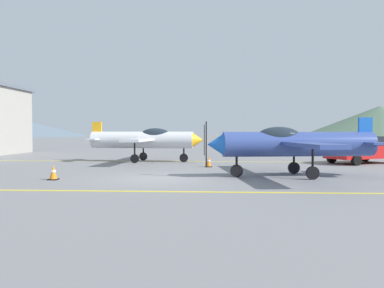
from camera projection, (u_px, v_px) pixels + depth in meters
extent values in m
plane|color=slate|center=(159.00, 178.00, 15.38)|extent=(400.00, 400.00, 0.00)
cube|color=yellow|center=(144.00, 191.00, 12.02)|extent=(80.00, 0.16, 0.01)
cube|color=yellow|center=(179.00, 161.00, 23.90)|extent=(80.00, 0.16, 0.01)
cylinder|color=#33478C|center=(299.00, 144.00, 15.96)|extent=(6.53, 1.96, 1.04)
cone|color=blue|center=(215.00, 144.00, 15.65)|extent=(0.78, 0.97, 0.89)
cube|color=black|center=(206.00, 144.00, 15.61)|extent=(0.05, 0.12, 1.90)
ellipsoid|color=#1E2833|center=(279.00, 137.00, 15.87)|extent=(2.00, 1.12, 0.85)
cube|color=#33478C|center=(290.00, 143.00, 15.92)|extent=(2.23, 8.41, 0.15)
cube|color=#33478C|center=(365.00, 143.00, 16.22)|extent=(1.01, 2.53, 0.09)
cube|color=blue|center=(365.00, 131.00, 16.20)|extent=(0.61, 0.20, 1.14)
cylinder|color=black|center=(237.00, 160.00, 15.75)|extent=(0.09, 0.09, 0.95)
cylinder|color=black|center=(237.00, 171.00, 15.76)|extent=(0.54, 0.19, 0.53)
cylinder|color=black|center=(294.00, 157.00, 17.03)|extent=(0.09, 0.09, 0.95)
cylinder|color=black|center=(294.00, 168.00, 17.05)|extent=(0.54, 0.19, 0.53)
cylinder|color=black|center=(313.00, 161.00, 14.96)|extent=(0.09, 0.09, 0.95)
cylinder|color=black|center=(313.00, 173.00, 14.97)|extent=(0.54, 0.19, 0.53)
cylinder|color=silver|center=(142.00, 140.00, 23.75)|extent=(6.50, 1.46, 1.04)
cone|color=#F2A519|center=(198.00, 140.00, 23.32)|extent=(0.72, 0.93, 0.89)
cube|color=black|center=(204.00, 140.00, 23.28)|extent=(0.05, 0.12, 1.90)
ellipsoid|color=#1E2833|center=(155.00, 135.00, 23.64)|extent=(1.95, 0.97, 0.85)
cube|color=silver|center=(148.00, 139.00, 23.70)|extent=(1.58, 8.39, 0.15)
cube|color=silver|center=(97.00, 139.00, 24.10)|extent=(0.82, 2.50, 0.09)
cube|color=#F2A519|center=(97.00, 131.00, 24.09)|extent=(0.60, 0.15, 1.14)
cylinder|color=black|center=(184.00, 150.00, 23.45)|extent=(0.09, 0.09, 0.95)
cylinder|color=black|center=(184.00, 158.00, 23.47)|extent=(0.54, 0.15, 0.53)
cylinder|color=black|center=(135.00, 151.00, 22.76)|extent=(0.09, 0.09, 0.95)
cylinder|color=black|center=(135.00, 159.00, 22.78)|extent=(0.54, 0.15, 0.53)
cylinder|color=black|center=(143.00, 149.00, 24.83)|extent=(0.09, 0.09, 0.95)
cylinder|color=black|center=(143.00, 156.00, 24.85)|extent=(0.54, 0.15, 0.53)
cube|color=red|center=(361.00, 152.00, 22.50)|extent=(4.64, 3.64, 0.75)
cube|color=black|center=(363.00, 141.00, 22.54)|extent=(2.87, 2.54, 0.55)
cylinder|color=black|center=(332.00, 158.00, 22.72)|extent=(0.67, 0.50, 0.64)
cylinder|color=black|center=(356.00, 160.00, 21.09)|extent=(0.67, 0.50, 0.64)
cylinder|color=black|center=(365.00, 156.00, 23.93)|extent=(0.67, 0.50, 0.64)
cube|color=black|center=(53.00, 179.00, 14.92)|extent=(0.36, 0.36, 0.04)
cone|color=orange|center=(53.00, 172.00, 14.91)|extent=(0.29, 0.29, 0.55)
cylinder|color=white|center=(53.00, 171.00, 14.91)|extent=(0.20, 0.20, 0.08)
cube|color=black|center=(209.00, 167.00, 20.27)|extent=(0.36, 0.36, 0.04)
cone|color=orange|center=(209.00, 161.00, 20.26)|extent=(0.29, 0.29, 0.55)
cylinder|color=white|center=(209.00, 161.00, 20.26)|extent=(0.20, 0.20, 0.08)
cone|color=#4C6651|center=(380.00, 121.00, 141.31)|extent=(57.70, 57.70, 11.32)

